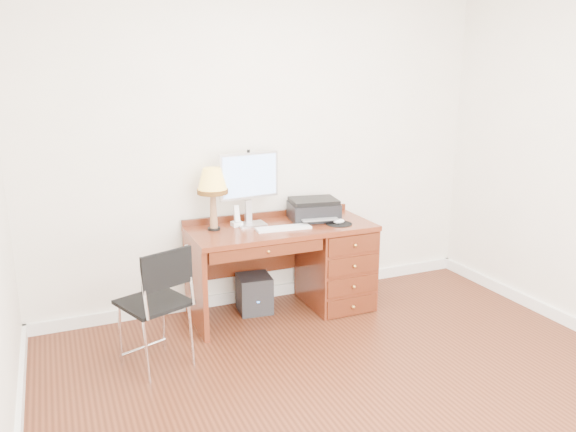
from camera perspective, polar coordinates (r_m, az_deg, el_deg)
name	(u,v)px	position (r m, az deg, el deg)	size (l,w,h in m)	color
ground	(367,397)	(3.72, 8.06, -17.72)	(4.00, 4.00, 0.00)	#3D1A0E
room_shell	(322,345)	(4.17, 3.51, -12.99)	(4.00, 4.00, 4.00)	white
desk	(316,260)	(4.79, 2.89, -4.49)	(1.50, 0.67, 0.75)	maroon
monitor	(250,180)	(4.54, -3.93, 3.70)	(0.52, 0.20, 0.59)	silver
keyboard	(283,228)	(4.47, -0.47, -1.24)	(0.44, 0.13, 0.02)	white
mouse_pad	(339,223)	(4.63, 5.20, -0.68)	(0.22, 0.22, 0.04)	black
printer	(314,209)	(4.76, 2.62, 0.70)	(0.44, 0.37, 0.18)	black
leg_lamp	(212,185)	(4.41, -7.68, 3.16)	(0.24, 0.24, 0.50)	black
phone	(237,220)	(4.57, -5.23, -0.40)	(0.09, 0.09, 0.17)	white
pen_cup	(304,211)	(4.86, 1.67, 0.55)	(0.08, 0.08, 0.10)	black
chair	(155,297)	(3.85, -13.38, -7.98)	(0.53, 0.54, 0.87)	black
equipment_box	(254,294)	(4.77, -3.44, -7.87)	(0.27, 0.27, 0.31)	black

